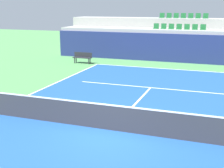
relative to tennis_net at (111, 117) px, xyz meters
name	(u,v)px	position (x,y,z in m)	size (l,w,h in m)	color
ground_plane	(111,130)	(0.00, 0.00, -0.51)	(80.00, 80.00, 0.00)	#4C8C4C
court_surface	(111,130)	(0.00, 0.00, -0.50)	(11.00, 24.00, 0.01)	#1E4C99
baseline_far	(168,69)	(0.00, 11.95, -0.50)	(11.00, 0.10, 0.00)	white
service_line_far	(151,88)	(0.00, 6.40, -0.50)	(8.26, 0.10, 0.00)	white
centre_service_line	(135,104)	(0.00, 3.20, -0.50)	(0.10, 6.40, 0.00)	white
back_wall	(175,48)	(0.00, 14.92, 0.61)	(20.41, 0.30, 2.23)	navy
stands_tier_lower	(178,45)	(0.00, 16.27, 0.74)	(20.41, 2.40, 2.50)	#9E9E99
stands_tier_upper	(182,37)	(0.00, 18.67, 1.15)	(20.41, 2.40, 3.31)	#9E9E99
seating_row_lower	(179,28)	(0.00, 16.37, 2.12)	(4.25, 0.44, 0.44)	#1E6633
seating_row_upper	(183,17)	(0.00, 18.77, 2.93)	(4.25, 0.44, 0.44)	#1E6633
tennis_net	(111,117)	(0.00, 0.00, 0.00)	(11.08, 0.08, 1.07)	black
player_bench	(83,57)	(-6.72, 12.00, 0.00)	(1.50, 0.40, 0.85)	#232328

